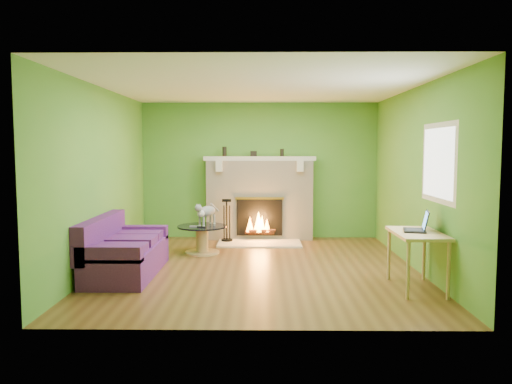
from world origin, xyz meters
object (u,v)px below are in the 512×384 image
at_px(sofa, 123,252).
at_px(cat, 207,214).
at_px(desk, 417,239).
at_px(coffee_table, 202,237).

bearing_deg(sofa, cat, 55.30).
xyz_separation_m(sofa, desk, (3.81, -0.68, 0.32)).
distance_m(sofa, desk, 3.88).
bearing_deg(sofa, desk, -10.06).
bearing_deg(coffee_table, sofa, -123.42).
xyz_separation_m(sofa, cat, (1.00, 1.44, 0.34)).
height_order(coffee_table, cat, cat).
relative_size(sofa, desk, 1.84).
distance_m(sofa, coffee_table, 1.67).
bearing_deg(coffee_table, cat, 32.01).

